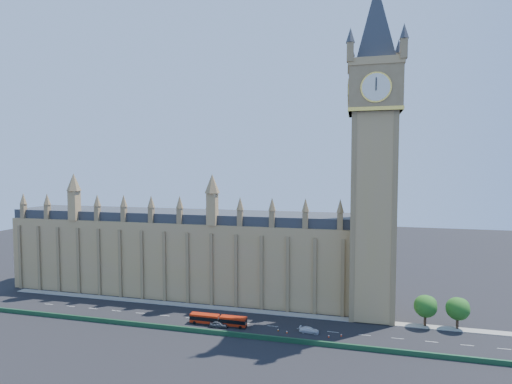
% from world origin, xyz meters
% --- Properties ---
extents(ground, '(400.00, 400.00, 0.00)m').
position_xyz_m(ground, '(0.00, 0.00, 0.00)').
color(ground, black).
rests_on(ground, ground).
extents(palace_westminster, '(120.00, 20.00, 28.00)m').
position_xyz_m(palace_westminster, '(-25.00, 22.00, 13.86)').
color(palace_westminster, '#A88B51').
rests_on(palace_westminster, ground).
extents(elizabeth_tower, '(20.59, 20.59, 105.00)m').
position_xyz_m(elizabeth_tower, '(38.00, 13.99, 54.56)').
color(elizabeth_tower, '#A88B51').
rests_on(elizabeth_tower, ground).
extents(bridge_parapet, '(160.00, 0.60, 1.20)m').
position_xyz_m(bridge_parapet, '(0.00, -9.00, 0.60)').
color(bridge_parapet, '#1E4C2D').
rests_on(bridge_parapet, ground).
extents(kerb_north, '(160.00, 3.00, 0.16)m').
position_xyz_m(kerb_north, '(0.00, 9.50, 0.08)').
color(kerb_north, gray).
rests_on(kerb_north, ground).
extents(tree_east_near, '(6.00, 6.00, 8.50)m').
position_xyz_m(tree_east_near, '(52.22, 10.08, 5.64)').
color(tree_east_near, '#382619').
rests_on(tree_east_near, ground).
extents(tree_east_far, '(6.00, 6.00, 8.50)m').
position_xyz_m(tree_east_far, '(60.22, 10.08, 5.64)').
color(tree_east_far, '#382619').
rests_on(tree_east_far, ground).
extents(red_bus, '(15.94, 2.61, 2.71)m').
position_xyz_m(red_bus, '(-2.67, -2.94, 1.43)').
color(red_bus, '#A9210B').
rests_on(red_bus, ground).
extents(car_grey, '(4.92, 2.16, 1.65)m').
position_xyz_m(car_grey, '(-2.00, -4.28, 0.82)').
color(car_grey, '#464A4F').
rests_on(car_grey, ground).
extents(car_silver, '(4.76, 1.79, 1.55)m').
position_xyz_m(car_silver, '(2.08, -2.92, 0.78)').
color(car_silver, '#B9BAC1').
rests_on(car_silver, ground).
extents(car_white, '(5.29, 2.49, 1.49)m').
position_xyz_m(car_white, '(22.04, -2.03, 0.75)').
color(car_white, silver).
rests_on(car_white, ground).
extents(cone_a, '(0.52, 0.52, 0.66)m').
position_xyz_m(cone_a, '(30.21, -2.21, 0.33)').
color(cone_a, black).
rests_on(cone_a, ground).
extents(cone_b, '(0.53, 0.53, 0.71)m').
position_xyz_m(cone_b, '(27.15, -3.59, 0.35)').
color(cone_b, black).
rests_on(cone_b, ground).
extents(cone_c, '(0.54, 0.54, 0.66)m').
position_xyz_m(cone_c, '(14.00, -2.83, 0.33)').
color(cone_c, black).
rests_on(cone_c, ground).
extents(cone_d, '(0.52, 0.52, 0.73)m').
position_xyz_m(cone_d, '(16.44, -3.59, 0.36)').
color(cone_d, black).
rests_on(cone_d, ground).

